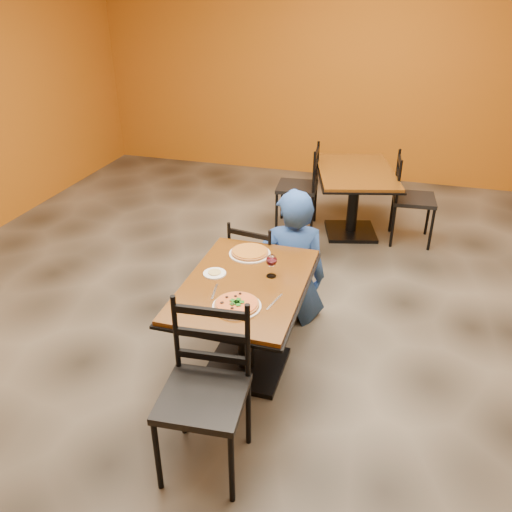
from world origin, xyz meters
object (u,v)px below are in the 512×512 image
(chair_second_left, at_px, (297,187))
(plate_far, at_px, (250,254))
(chair_main_near, at_px, (203,399))
(diner, at_px, (292,255))
(plate_main, at_px, (237,306))
(pizza_main, at_px, (237,304))
(side_plate, at_px, (215,273))
(pizza_far, at_px, (250,252))
(table_main, at_px, (245,306))
(wine_glass, at_px, (271,265))
(table_second, at_px, (355,187))
(chair_second_right, at_px, (414,200))
(chair_main_far, at_px, (258,265))

(chair_second_left, height_order, plate_far, chair_second_left)
(chair_main_near, relative_size, diner, 0.90)
(chair_second_left, bearing_deg, plate_main, -0.37)
(plate_main, xyz_separation_m, pizza_main, (0.00, 0.00, 0.02))
(chair_second_left, height_order, side_plate, chair_second_left)
(diner, bearing_deg, pizza_far, 42.25)
(table_main, distance_m, pizza_main, 0.38)
(diner, relative_size, wine_glass, 6.39)
(table_main, bearing_deg, table_second, 80.19)
(table_main, xyz_separation_m, plate_main, (0.04, -0.31, 0.20))
(diner, bearing_deg, side_plate, 46.08)
(plate_main, height_order, wine_glass, wine_glass)
(table_second, xyz_separation_m, wine_glass, (-0.29, -2.44, 0.28))
(chair_second_left, xyz_separation_m, plate_far, (0.11, -2.17, 0.27))
(plate_main, bearing_deg, chair_second_right, 70.07)
(table_second, distance_m, wine_glass, 2.47)
(plate_main, height_order, pizza_main, pizza_main)
(table_main, height_order, plate_far, plate_far)
(chair_second_left, height_order, plate_main, chair_second_left)
(chair_main_near, relative_size, plate_main, 3.33)
(table_second, relative_size, pizza_far, 4.92)
(table_main, relative_size, chair_main_near, 1.19)
(table_main, bearing_deg, chair_main_far, 99.75)
(table_second, distance_m, chair_second_left, 0.64)
(chair_second_right, distance_m, wine_glass, 2.63)
(chair_main_near, distance_m, wine_glass, 1.08)
(chair_second_left, height_order, chair_second_right, chair_second_left)
(side_plate, bearing_deg, plate_main, -51.31)
(wine_glass, bearing_deg, diner, 89.75)
(wine_glass, bearing_deg, chair_main_near, -96.56)
(table_second, height_order, plate_far, plate_far)
(chair_main_near, height_order, chair_second_left, chair_main_near)
(chair_main_far, relative_size, chair_second_right, 0.90)
(chair_second_left, bearing_deg, wine_glass, 2.99)
(table_main, height_order, pizza_main, pizza_main)
(chair_second_left, relative_size, diner, 0.84)
(table_main, distance_m, side_plate, 0.31)
(chair_main_near, relative_size, wine_glass, 5.73)
(side_plate, bearing_deg, chair_second_right, 62.40)
(table_main, relative_size, pizza_far, 4.39)
(diner, bearing_deg, chair_second_right, -133.85)
(plate_main, relative_size, plate_far, 1.00)
(diner, distance_m, pizza_far, 0.50)
(pizza_far, relative_size, side_plate, 1.75)
(chair_main_far, distance_m, chair_second_left, 1.77)
(table_second, bearing_deg, chair_second_left, 180.00)
(chair_main_far, relative_size, pizza_main, 3.06)
(pizza_main, height_order, wine_glass, wine_glass)
(diner, bearing_deg, chair_main_near, 69.64)
(chair_main_near, distance_m, plate_main, 0.64)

